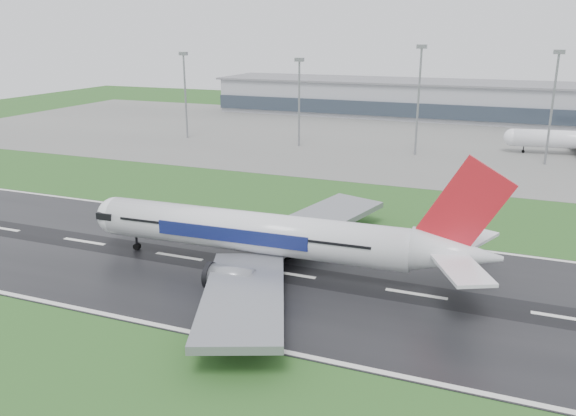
% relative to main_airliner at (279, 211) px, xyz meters
% --- Properties ---
extents(ground, '(520.00, 520.00, 0.00)m').
position_rel_main_airliner_xyz_m(ground, '(22.07, -1.10, -9.96)').
color(ground, '#23501D').
rests_on(ground, ground).
extents(runway, '(400.00, 45.00, 0.10)m').
position_rel_main_airliner_xyz_m(runway, '(22.07, -1.10, -9.91)').
color(runway, black).
rests_on(runway, ground).
extents(apron, '(400.00, 130.00, 0.08)m').
position_rel_main_airliner_xyz_m(apron, '(22.07, 123.90, -9.92)').
color(apron, slate).
rests_on(apron, ground).
extents(terminal, '(240.00, 36.00, 15.00)m').
position_rel_main_airliner_xyz_m(terminal, '(22.07, 183.90, -2.46)').
color(terminal, '#8F929A').
rests_on(terminal, ground).
extents(main_airliner, '(69.15, 66.09, 19.72)m').
position_rel_main_airliner_xyz_m(main_airliner, '(0.00, 0.00, 0.00)').
color(main_airliner, silver).
rests_on(main_airliner, runway).
extents(floodmast_0, '(0.64, 0.64, 28.65)m').
position_rel_main_airliner_xyz_m(floodmast_0, '(-76.33, 98.90, 4.37)').
color(floodmast_0, gray).
rests_on(floodmast_0, ground).
extents(floodmast_1, '(0.64, 0.64, 27.35)m').
position_rel_main_airliner_xyz_m(floodmast_1, '(-33.69, 98.90, 3.72)').
color(floodmast_1, gray).
rests_on(floodmast_1, ground).
extents(floodmast_2, '(0.64, 0.64, 31.73)m').
position_rel_main_airliner_xyz_m(floodmast_2, '(4.64, 98.90, 5.91)').
color(floodmast_2, gray).
rests_on(floodmast_2, ground).
extents(floodmast_3, '(0.64, 0.64, 30.68)m').
position_rel_main_airliner_xyz_m(floodmast_3, '(41.63, 98.90, 5.38)').
color(floodmast_3, gray).
rests_on(floodmast_3, ground).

